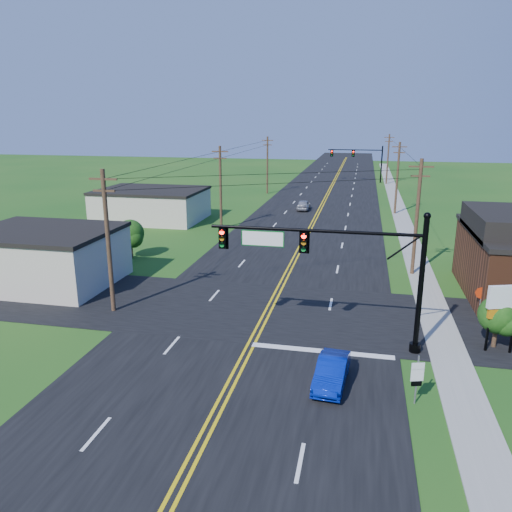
% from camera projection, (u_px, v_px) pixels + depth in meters
% --- Properties ---
extents(ground, '(260.00, 260.00, 0.00)m').
position_uv_depth(ground, '(210.00, 418.00, 20.54)').
color(ground, '#164914').
rests_on(ground, ground).
extents(road_main, '(16.00, 220.00, 0.04)m').
position_uv_depth(road_main, '(319.00, 208.00, 67.62)').
color(road_main, black).
rests_on(road_main, ground).
extents(road_cross, '(70.00, 10.00, 0.04)m').
position_uv_depth(road_cross, '(266.00, 311.00, 31.83)').
color(road_cross, black).
rests_on(road_cross, ground).
extents(sidewalk, '(2.00, 160.00, 0.08)m').
position_uv_depth(sidewalk, '(405.00, 227.00, 56.07)').
color(sidewalk, gray).
rests_on(sidewalk, ground).
extents(signal_mast_main, '(11.30, 0.60, 7.48)m').
position_uv_depth(signal_mast_main, '(333.00, 261.00, 25.92)').
color(signal_mast_main, black).
rests_on(signal_mast_main, ground).
extents(signal_mast_far, '(10.98, 0.60, 7.48)m').
position_uv_depth(signal_mast_far, '(358.00, 158.00, 93.75)').
color(signal_mast_far, black).
rests_on(signal_mast_far, ground).
extents(cream_bldg_near, '(10.20, 8.20, 4.10)m').
position_uv_depth(cream_bldg_near, '(44.00, 257.00, 36.61)').
color(cream_bldg_near, '#BEB3A2').
rests_on(cream_bldg_near, ground).
extents(cream_bldg_far, '(12.20, 9.20, 3.70)m').
position_uv_depth(cream_bldg_far, '(152.00, 204.00, 59.66)').
color(cream_bldg_far, '#BEB3A2').
rests_on(cream_bldg_far, ground).
extents(utility_pole_left_a, '(1.80, 0.28, 9.00)m').
position_uv_depth(utility_pole_left_a, '(108.00, 239.00, 30.61)').
color(utility_pole_left_a, '#352718').
rests_on(utility_pole_left_a, ground).
extents(utility_pole_left_b, '(1.80, 0.28, 9.00)m').
position_uv_depth(utility_pole_left_b, '(221.00, 186.00, 54.15)').
color(utility_pole_left_b, '#352718').
rests_on(utility_pole_left_b, ground).
extents(utility_pole_left_c, '(1.80, 0.28, 9.00)m').
position_uv_depth(utility_pole_left_c, '(267.00, 164.00, 79.57)').
color(utility_pole_left_c, '#352718').
rests_on(utility_pole_left_c, ground).
extents(utility_pole_right_a, '(1.80, 0.28, 9.00)m').
position_uv_depth(utility_pole_right_a, '(417.00, 215.00, 38.00)').
color(utility_pole_right_a, '#352718').
rests_on(utility_pole_right_a, ground).
extents(utility_pole_right_b, '(1.80, 0.28, 9.00)m').
position_uv_depth(utility_pole_right_b, '(397.00, 177.00, 62.49)').
color(utility_pole_right_b, '#352718').
rests_on(utility_pole_right_b, ground).
extents(utility_pole_right_c, '(1.80, 0.28, 9.00)m').
position_uv_depth(utility_pole_right_c, '(388.00, 158.00, 90.74)').
color(utility_pole_right_c, '#352718').
rests_on(utility_pole_right_c, ground).
extents(tree_right_back, '(3.00, 3.00, 4.10)m').
position_uv_depth(tree_right_back, '(488.00, 235.00, 41.09)').
color(tree_right_back, '#352718').
rests_on(tree_right_back, ground).
extents(shrub_corner, '(2.00, 2.00, 2.86)m').
position_uv_depth(shrub_corner, '(498.00, 315.00, 26.36)').
color(shrub_corner, '#352718').
rests_on(shrub_corner, ground).
extents(tree_left, '(2.40, 2.40, 3.37)m').
position_uv_depth(tree_left, '(130.00, 233.00, 43.50)').
color(tree_left, '#352718').
rests_on(tree_left, ground).
extents(blue_car, '(1.62, 3.87, 1.24)m').
position_uv_depth(blue_car, '(332.00, 372.00, 22.93)').
color(blue_car, '#071E9E').
rests_on(blue_car, ground).
extents(distant_car, '(1.63, 3.92, 1.33)m').
position_uv_depth(distant_car, '(304.00, 205.00, 66.14)').
color(distant_car, '#A1A0A5').
rests_on(distant_car, ground).
extents(route_sign, '(0.55, 0.19, 2.27)m').
position_uv_depth(route_sign, '(417.00, 376.00, 21.19)').
color(route_sign, slate).
rests_on(route_sign, ground).
extents(stop_sign, '(0.74, 0.21, 2.10)m').
position_uv_depth(stop_sign, '(481.00, 296.00, 30.06)').
color(stop_sign, slate).
rests_on(stop_sign, ground).
extents(pylon_sign, '(1.79, 0.80, 3.70)m').
position_uv_depth(pylon_sign, '(504.00, 304.00, 25.56)').
color(pylon_sign, black).
rests_on(pylon_sign, ground).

